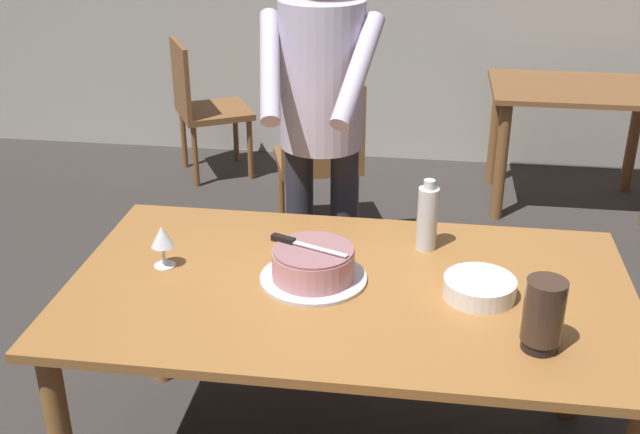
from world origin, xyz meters
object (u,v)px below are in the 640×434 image
Objects in this scene: wine_glass_near at (162,238)px; background_chair_2 at (202,104)px; cake_knife at (294,242)px; water_bottle at (427,217)px; person_cutting_cake at (321,114)px; background_chair_1 at (319,155)px; hurricane_lamp at (543,315)px; background_table at (575,113)px; main_dining_table at (348,311)px; cake_on_platter at (313,265)px; plate_stack at (479,288)px.

background_chair_2 reaches higher than wine_glass_near.
cake_knife is 0.48m from water_bottle.
background_chair_1 is at bearing 98.56° from person_cutting_cake.
hurricane_lamp reaches higher than wine_glass_near.
background_chair_1 is (-1.43, -0.67, -0.09)m from background_table.
hurricane_lamp is 2.30m from background_chair_1.
background_chair_2 reaches higher than cake_knife.
background_chair_1 is at bearing 95.51° from cake_knife.
cake_on_platter is at bearing 170.87° from main_dining_table.
hurricane_lamp is (0.73, -0.31, -0.01)m from cake_knife.
person_cutting_cake is 1.91× the size of background_chair_1.
plate_stack is 0.31m from hurricane_lamp.
wine_glass_near reaches higher than plate_stack.
person_cutting_cake reaches higher than background_table.
hurricane_lamp is 3.43m from background_chair_2.
background_chair_2 is (-2.31, 0.15, -0.09)m from background_table.
hurricane_lamp reaches higher than background_chair_1.
plate_stack is 2.59m from background_table.
background_chair_2 is at bearing 176.20° from background_table.
hurricane_lamp is at bearing -60.28° from water_bottle.
wine_glass_near is at bearing 177.52° from cake_on_platter.
hurricane_lamp reaches higher than cake_knife.
water_bottle is 1.67m from background_chair_1.
person_cutting_cake is 1.91× the size of background_chair_2.
wine_glass_near is 2.70m from background_chair_2.
cake_knife is at bearing 0.68° from wine_glass_near.
person_cutting_cake is 1.26m from background_chair_1.
water_bottle is 0.28× the size of background_chair_1.
plate_stack is 1.01m from wine_glass_near.
wine_glass_near is at bearing 177.12° from plate_stack.
cake_knife reaches higher than main_dining_table.
cake_on_platter is 1.84m from background_chair_1.
cake_on_platter is at bearing -84.11° from person_cutting_cake.
background_chair_1 is at bearing 101.00° from main_dining_table.
cake_knife is 0.29× the size of background_chair_1.
cake_knife is (-0.18, 0.05, 0.21)m from main_dining_table.
plate_stack is (0.58, -0.06, -0.09)m from cake_knife.
wine_glass_near is at bearing 165.20° from hurricane_lamp.
background_table is 1.11× the size of background_chair_1.
person_cutting_cake reaches higher than plate_stack.
cake_on_platter reaches higher than background_table.
background_chair_2 reaches higher than background_table.
background_table is at bearing 66.62° from main_dining_table.
wine_glass_near is at bearing -122.28° from person_cutting_cake.
cake_on_platter is at bearing -66.79° from background_chair_2.
hurricane_lamp is at bearing -14.80° from wine_glass_near.
person_cutting_cake is (0.42, 0.67, 0.22)m from wine_glass_near.
plate_stack is 0.36m from water_bottle.
background_chair_1 is at bearing 113.46° from hurricane_lamp.
water_bottle is at bearing 119.72° from hurricane_lamp.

